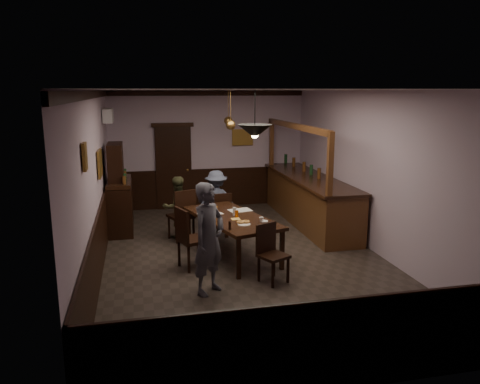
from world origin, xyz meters
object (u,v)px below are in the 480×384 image
object	(u,v)px
chair_far_left	(183,213)
chair_near	(270,250)
chair_far_right	(221,211)
person_seated_right	(216,201)
person_seated_left	(177,207)
pendant_brass_far	(228,121)
soda_can	(237,214)
pendant_brass_mid	(231,125)
person_standing	(209,239)
pendant_iron	(255,131)
coffee_cup	(261,219)
chair_side	(189,236)
dining_table	(232,220)
bar_counter	(309,198)
sideboard	(119,196)

from	to	relation	value
chair_far_left	chair_near	bearing A→B (deg)	95.05
chair_far_right	person_seated_right	xyz separation A→B (m)	(-0.06, 0.27, 0.17)
person_seated_left	pendant_brass_far	bearing A→B (deg)	-155.32
soda_can	pendant_brass_far	xyz separation A→B (m)	(0.39, 2.72, 1.49)
pendant_brass_mid	soda_can	bearing A→B (deg)	-97.44
chair_far_right	pendant_brass_mid	distance (m)	1.82
person_standing	pendant_iron	world-z (taller)	pendant_iron
coffee_cup	pendant_brass_mid	size ratio (longest dim) A/B	0.10
chair_far_left	chair_far_right	world-z (taller)	chair_far_left
chair_side	dining_table	bearing A→B (deg)	-81.16
chair_near	person_seated_left	bearing A→B (deg)	89.14
chair_far_left	bar_counter	distance (m)	3.02
pendant_iron	person_standing	bearing A→B (deg)	-140.25
dining_table	person_seated_left	size ratio (longest dim) A/B	1.87
person_seated_right	sideboard	bearing A→B (deg)	-20.13
pendant_brass_mid	chair_side	bearing A→B (deg)	-120.88
chair_side	pendant_brass_mid	bearing A→B (deg)	-50.94
dining_table	person_seated_right	size ratio (longest dim) A/B	1.81
chair_far_right	soda_can	bearing A→B (deg)	85.36
chair_far_left	chair_far_right	distance (m)	0.88
bar_counter	pendant_brass_mid	distance (m)	2.58
dining_table	chair_near	size ratio (longest dim) A/B	2.57
chair_near	pendant_iron	xyz separation A→B (m)	(-0.14, 0.51, 1.84)
pendant_brass_mid	pendant_iron	bearing A→B (deg)	-91.08
dining_table	chair_near	distance (m)	1.34
dining_table	pendant_iron	distance (m)	1.84
chair_far_left	sideboard	xyz separation A→B (m)	(-1.26, 1.02, 0.18)
soda_can	sideboard	bearing A→B (deg)	134.35
chair_far_right	chair_far_left	bearing A→B (deg)	11.85
chair_near	soda_can	xyz separation A→B (m)	(-0.29, 1.21, 0.30)
chair_far_left	bar_counter	world-z (taller)	bar_counter
coffee_cup	pendant_iron	world-z (taller)	pendant_iron
dining_table	chair_far_left	world-z (taller)	chair_far_left
sideboard	chair_far_right	bearing A→B (deg)	-19.79
chair_near	sideboard	xyz separation A→B (m)	(-2.41, 3.38, 0.25)
coffee_cup	soda_can	distance (m)	0.54
dining_table	chair_far_right	world-z (taller)	chair_far_right
person_standing	coffee_cup	world-z (taller)	person_standing
dining_table	sideboard	distance (m)	2.93
chair_near	coffee_cup	bearing A→B (deg)	59.49
chair_far_left	person_seated_left	bearing A→B (deg)	-93.06
chair_far_right	pendant_brass_mid	world-z (taller)	pendant_brass_mid
person_seated_right	bar_counter	distance (m)	2.18
chair_side	sideboard	distance (m)	2.84
pendant_brass_far	pendant_iron	bearing A→B (deg)	-94.03
chair_far_left	bar_counter	xyz separation A→B (m)	(2.94, 0.68, -0.00)
chair_near	person_standing	xyz separation A→B (m)	(-1.02, -0.22, 0.33)
person_standing	bar_counter	bearing A→B (deg)	6.42
person_standing	pendant_iron	distance (m)	1.89
coffee_cup	person_standing	bearing A→B (deg)	-153.28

